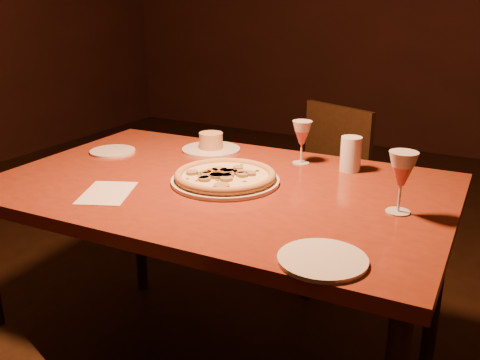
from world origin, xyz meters
The scene contains 11 objects.
floor centered at (0.00, 0.00, 0.00)m, with size 7.00×7.00×0.00m, color black.
dining_table centered at (0.22, -0.21, 0.75)m, with size 1.56×1.03×0.82m.
chair_far centered at (0.22, 0.80, 0.50)m, with size 0.56×0.56×0.89m.
pizza_plate centered at (0.24, -0.20, 0.84)m, with size 0.37×0.37×0.04m.
ramekin_saucer centered at (-0.01, 0.12, 0.84)m, with size 0.24×0.24×0.08m.
wine_glass_far centered at (0.38, 0.13, 0.90)m, with size 0.07×0.07×0.17m, color #B44D4B, non-canonical shape.
wine_glass_right centered at (0.82, -0.18, 0.91)m, with size 0.08×0.08×0.19m, color #B44D4B, non-canonical shape.
water_tumbler centered at (0.57, 0.13, 0.88)m, with size 0.08×0.08×0.13m, color silver.
side_plate_left centered at (-0.36, -0.10, 0.82)m, with size 0.18×0.18×0.01m, color silver.
side_plate_near centered at (0.73, -0.59, 0.82)m, with size 0.22×0.22×0.01m, color silver.
menu_card centered at (-0.05, -0.47, 0.82)m, with size 0.15×0.22×0.00m, color beige.
Camera 1 is at (1.11, -1.69, 1.42)m, focal length 40.00 mm.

